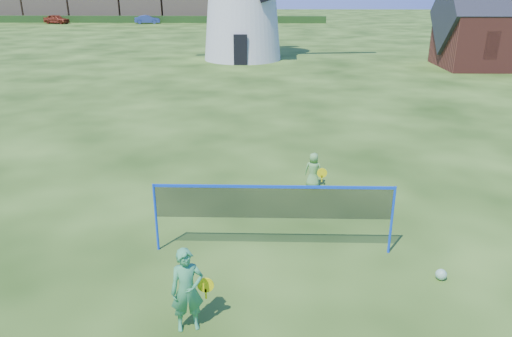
{
  "coord_description": "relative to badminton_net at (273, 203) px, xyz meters",
  "views": [
    {
      "loc": [
        0.47,
        -9.73,
        5.42
      ],
      "look_at": [
        0.2,
        0.5,
        1.5
      ],
      "focal_mm": 33.74,
      "sensor_mm": 36.0,
      "label": 1
    }
  ],
  "objects": [
    {
      "name": "car_right",
      "position": [
        -18.21,
        64.83,
        -0.54
      ],
      "size": [
        3.8,
        1.84,
        1.2
      ],
      "primitive_type": "imported",
      "rotation": [
        0.0,
        0.0,
        1.73
      ],
      "color": "navy",
      "rests_on": "ground"
    },
    {
      "name": "ground",
      "position": [
        -0.59,
        0.59,
        -1.14
      ],
      "size": [
        220.0,
        220.0,
        0.0
      ],
      "primitive_type": "plane",
      "color": "black",
      "rests_on": "ground"
    },
    {
      "name": "hedge",
      "position": [
        -22.59,
        66.59,
        -0.64
      ],
      "size": [
        62.0,
        0.8,
        1.0
      ],
      "primitive_type": "cube",
      "color": "#193814",
      "rests_on": "ground"
    },
    {
      "name": "play_ball",
      "position": [
        3.3,
        -0.99,
        -1.03
      ],
      "size": [
        0.22,
        0.22,
        0.22
      ],
      "primitive_type": "sphere",
      "color": "green",
      "rests_on": "ground"
    },
    {
      "name": "badminton_net",
      "position": [
        0.0,
        0.0,
        0.0
      ],
      "size": [
        5.05,
        0.05,
        1.55
      ],
      "color": "blue",
      "rests_on": "ground"
    },
    {
      "name": "player_boy",
      "position": [
        1.17,
        3.56,
        -0.63
      ],
      "size": [
        0.64,
        0.45,
        1.02
      ],
      "rotation": [
        0.0,
        0.0,
        2.87
      ],
      "color": "#62A54F",
      "rests_on": "ground"
    },
    {
      "name": "player_girl",
      "position": [
        -1.42,
        -2.54,
        -0.39
      ],
      "size": [
        0.73,
        0.5,
        1.5
      ],
      "rotation": [
        0.0,
        0.0,
        0.28
      ],
      "color": "#3C9859",
      "rests_on": "ground"
    },
    {
      "name": "car_left",
      "position": [
        -31.55,
        64.17,
        -0.49
      ],
      "size": [
        4.1,
        2.5,
        1.3
      ],
      "primitive_type": "imported",
      "rotation": [
        0.0,
        0.0,
        1.3
      ],
      "color": "maroon",
      "rests_on": "ground"
    }
  ]
}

